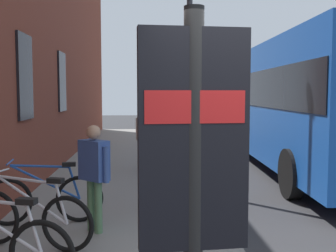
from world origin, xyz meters
The scene contains 11 objects.
ground centered at (6.00, -1.00, 0.00)m, with size 60.00×60.00×0.00m, color #2D2D30.
sidewalk_pavement centered at (8.00, 1.75, 0.06)m, with size 24.00×3.50×0.12m, color gray.
station_facade centered at (8.99, 3.80, 3.98)m, with size 22.00×0.65×7.97m.
bicycle_under_window centered at (2.84, 2.70, 0.51)m, with size 0.70×1.69×0.97m.
bicycle_beside_lamp centered at (3.83, 2.76, 0.51)m, with size 0.48×1.77×0.97m.
transit_info_sign centered at (-0.34, 1.02, 1.72)m, with size 0.13×0.55×2.40m.
city_bus centered at (8.80, -3.00, 1.92)m, with size 10.60×2.99×3.35m.
pedestrian_by_facade centered at (3.42, 1.97, 1.05)m, with size 0.46×0.47×1.53m.
pedestrian_near_bus centered at (4.36, 0.88, 1.06)m, with size 0.57×0.31×1.53m.
pedestrian_crossing_street centered at (8.19, 1.23, 1.07)m, with size 0.47×0.48×1.55m.
street_lamp centered at (6.23, 0.30, 3.47)m, with size 0.28×0.28×5.71m.
Camera 1 is at (-2.34, 1.27, 2.10)m, focal length 43.74 mm.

